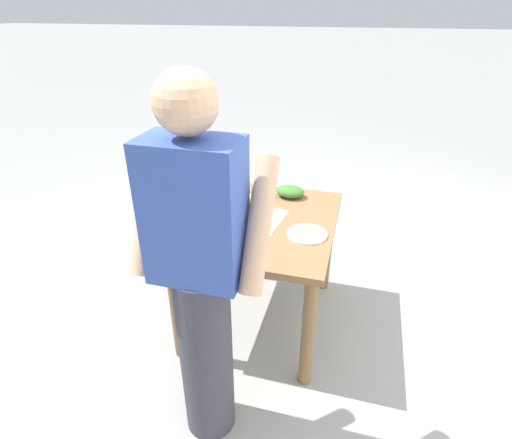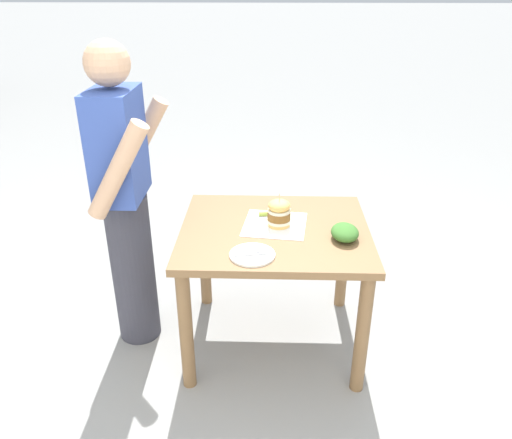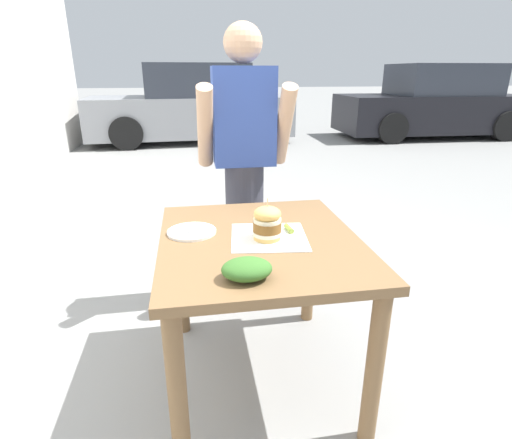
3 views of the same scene
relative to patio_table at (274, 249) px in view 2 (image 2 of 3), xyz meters
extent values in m
plane|color=gray|center=(0.00, 0.00, -0.62)|extent=(80.00, 80.00, 0.00)
cube|color=brown|center=(0.00, 0.00, 0.11)|extent=(0.87, 1.00, 0.04)
cylinder|color=brown|center=(-0.37, -0.44, -0.27)|extent=(0.07, 0.07, 0.70)
cylinder|color=brown|center=(0.37, -0.44, -0.27)|extent=(0.07, 0.07, 0.70)
cylinder|color=brown|center=(-0.37, 0.44, -0.27)|extent=(0.07, 0.07, 0.70)
cylinder|color=brown|center=(0.37, 0.44, -0.27)|extent=(0.07, 0.07, 0.70)
cube|color=white|center=(0.04, 0.00, 0.13)|extent=(0.36, 0.36, 0.00)
cylinder|color=#E5B25B|center=(0.03, -0.02, 0.14)|extent=(0.12, 0.12, 0.02)
cylinder|color=beige|center=(0.03, -0.02, 0.16)|extent=(0.13, 0.13, 0.02)
cylinder|color=brown|center=(0.03, -0.02, 0.19)|extent=(0.12, 0.12, 0.04)
cylinder|color=beige|center=(0.03, -0.02, 0.22)|extent=(0.12, 0.12, 0.02)
ellipsoid|color=#E5B25B|center=(0.03, -0.02, 0.24)|extent=(0.12, 0.12, 0.06)
cylinder|color=#D1B77F|center=(0.03, -0.02, 0.29)|extent=(0.00, 0.00, 0.05)
cylinder|color=#8EA83D|center=(0.14, 0.05, 0.14)|extent=(0.03, 0.08, 0.02)
cylinder|color=white|center=(-0.29, 0.11, 0.13)|extent=(0.22, 0.22, 0.01)
cylinder|color=silver|center=(-0.31, 0.11, 0.14)|extent=(0.04, 0.17, 0.01)
cylinder|color=silver|center=(-0.28, 0.11, 0.14)|extent=(0.03, 0.17, 0.01)
ellipsoid|color=#386B28|center=(-0.11, -0.35, 0.16)|extent=(0.18, 0.14, 0.07)
cylinder|color=#33333D|center=(0.04, 0.80, -0.17)|extent=(0.24, 0.24, 0.90)
cube|color=#334C9E|center=(0.04, 0.80, 0.56)|extent=(0.36, 0.22, 0.56)
sphere|color=tan|center=(0.04, 0.80, 0.96)|extent=(0.22, 0.22, 0.22)
cylinder|color=tan|center=(-0.19, 0.74, 0.51)|extent=(0.09, 0.34, 0.50)
cylinder|color=tan|center=(0.27, 0.74, 0.51)|extent=(0.09, 0.34, 0.50)
camera|label=1|loc=(-0.52, 2.00, 1.24)|focal=28.00mm
camera|label=2|loc=(-2.35, 0.03, 1.33)|focal=35.00mm
camera|label=3|loc=(-0.28, -1.59, 0.81)|focal=28.00mm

